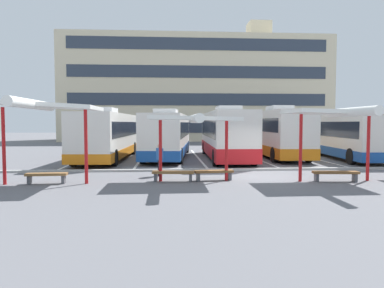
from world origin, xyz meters
The scene contains 22 objects.
ground_plane centered at (0.00, 0.00, 0.00)m, with size 160.00×160.00×0.00m, color slate.
terminal_building centered at (0.04, 37.00, 7.39)m, with size 37.77×11.12×17.49m.
coach_bus_0 centered at (-8.39, 8.32, 1.66)m, with size 3.15×11.30×3.52m.
coach_bus_1 centered at (-4.20, 9.63, 1.63)m, with size 3.77×11.96×3.49m.
coach_bus_2 centered at (-0.19, 8.11, 1.68)m, with size 2.86×11.70×3.64m.
coach_bus_3 centered at (3.79, 9.90, 1.76)m, with size 2.71×11.87×3.76m.
coach_bus_4 centered at (8.40, 7.79, 1.65)m, with size 3.43×10.90×3.53m.
lane_stripe_0 centered at (-10.19, 9.22, 0.00)m, with size 0.16×14.00×0.01m, color white.
lane_stripe_1 centered at (-6.11, 9.22, 0.00)m, with size 0.16×14.00×0.01m, color white.
lane_stripe_2 centered at (-2.04, 9.22, 0.00)m, with size 0.16×14.00×0.01m, color white.
lane_stripe_3 centered at (2.04, 9.22, 0.00)m, with size 0.16×14.00×0.01m, color white.
lane_stripe_4 centered at (6.11, 9.22, 0.00)m, with size 0.16×14.00×0.01m, color white.
lane_stripe_5 centered at (10.19, 9.22, 0.00)m, with size 0.16×14.00×0.01m, color white.
waiting_shelter_0 centered at (-9.30, -2.04, 3.18)m, with size 4.32×4.91×3.47m.
bench_0 centered at (-9.30, -1.69, 0.34)m, with size 1.69×0.52×0.45m.
waiting_shelter_1 centered at (-3.12, -1.59, 2.67)m, with size 3.90×4.24×2.89m.
bench_1 centered at (-4.02, -1.45, 0.34)m, with size 1.84×0.58×0.45m.
bench_2 centered at (-2.22, -1.28, 0.34)m, with size 1.76×0.62×0.45m.
waiting_shelter_2 centered at (3.01, -2.07, 2.92)m, with size 4.04×4.63×3.15m.
bench_3 centered at (3.01, -1.96, 0.34)m, with size 1.98×0.59×0.45m.
platform_kerb centered at (0.00, 1.88, 0.06)m, with size 44.00×0.24×0.12m, color #ADADA8.
waiting_passenger_0 centered at (-4.63, 0.26, 0.87)m, with size 0.36×0.49×1.54m.
Camera 1 is at (-4.26, -17.01, 2.54)m, focal length 33.78 mm.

